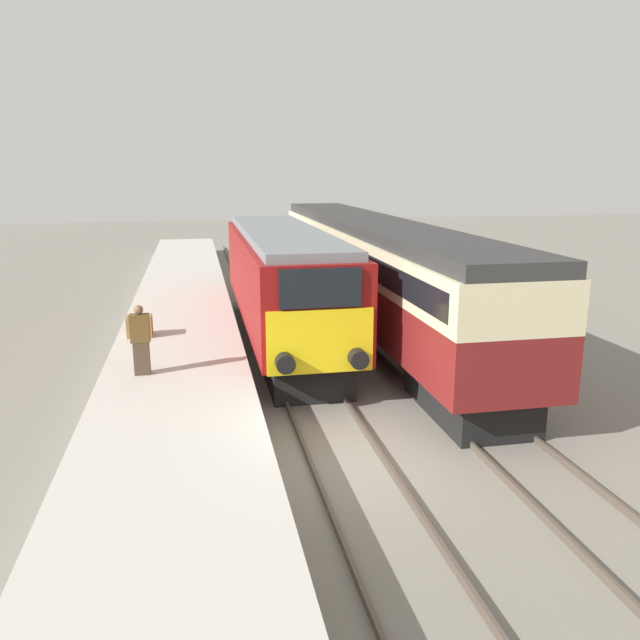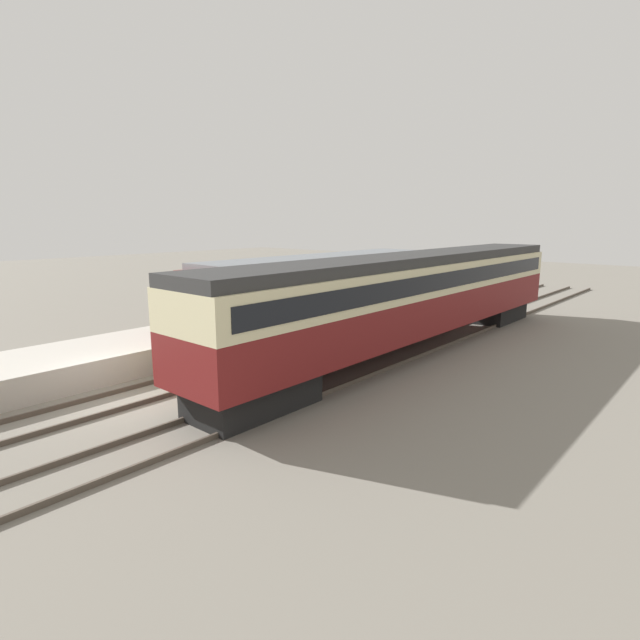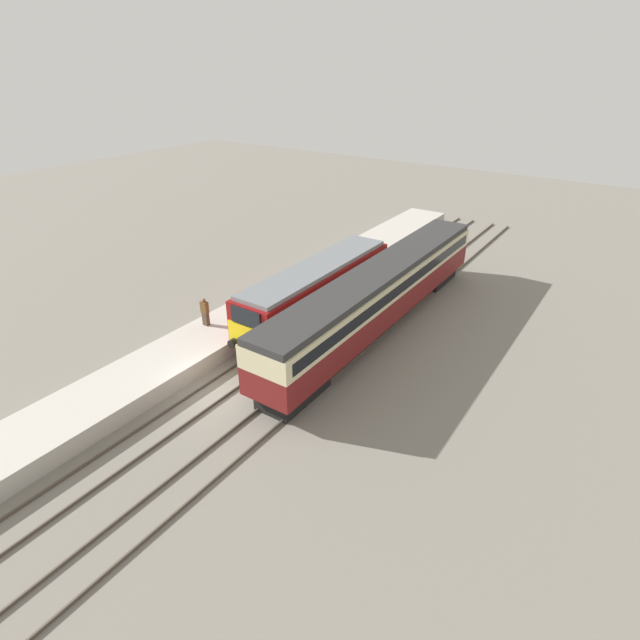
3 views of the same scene
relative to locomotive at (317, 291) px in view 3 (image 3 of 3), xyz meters
name	(u,v)px [view 3 (image 3 of 3)]	position (x,y,z in m)	size (l,w,h in m)	color
ground_plane	(214,393)	(0.00, -8.79, -2.07)	(120.00, 120.00, 0.00)	slate
platform_left	(267,307)	(-3.30, -0.79, -1.62)	(3.50, 50.00, 0.90)	#B7B2A8
rails_near_track	(278,347)	(0.00, -3.79, -2.00)	(1.51, 60.00, 0.14)	#4C4238
rails_far_track	(329,366)	(3.40, -3.79, -2.00)	(1.50, 60.00, 0.14)	#4C4238
locomotive	(317,291)	(0.00, 0.00, 0.00)	(2.70, 12.83, 3.74)	black
passenger_carriage	(380,291)	(3.40, 1.55, 0.31)	(2.75, 21.27, 3.88)	black
person_on_platform	(205,312)	(-4.06, -5.20, -0.34)	(0.44, 0.26, 1.66)	#473828
luggage_crate	(244,297)	(-4.39, -1.67, -0.87)	(0.70, 0.56, 0.60)	olive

